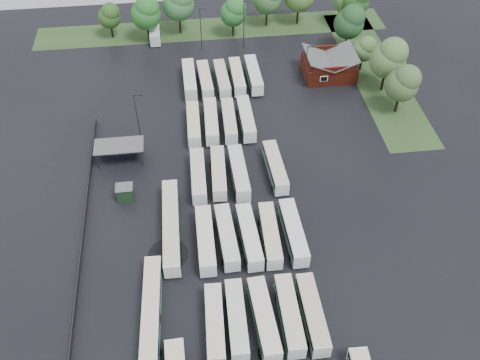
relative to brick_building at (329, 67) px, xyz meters
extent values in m
plane|color=black|center=(-24.00, -42.77, -1.87)|extent=(160.00, 160.00, 0.00)
cube|color=#621D0E|center=(0.00, 0.03, -0.17)|extent=(10.00, 8.00, 3.40)
cube|color=#4C4F51|center=(-2.50, 0.03, 2.43)|extent=(5.07, 8.60, 2.19)
cube|color=#4C4F51|center=(2.50, 0.03, 2.43)|extent=(5.07, 8.60, 2.19)
cube|color=#621D0E|center=(0.00, -3.97, 2.03)|extent=(9.00, 0.20, 1.20)
cube|color=silver|center=(-2.00, -4.02, 0.13)|extent=(1.60, 0.12, 1.20)
cylinder|color=#2D2D30|center=(-44.80, -22.77, -0.17)|extent=(0.16, 0.16, 3.40)
cylinder|color=#2D2D30|center=(-37.60, -22.77, -0.17)|extent=(0.16, 0.16, 3.40)
cylinder|color=#2D2D30|center=(-44.80, -19.57, -0.17)|extent=(0.16, 0.16, 3.40)
cylinder|color=#2D2D30|center=(-37.60, -19.57, -0.17)|extent=(0.16, 0.16, 3.40)
cube|color=#4C4F51|center=(-41.20, -21.17, 1.63)|extent=(8.20, 4.20, 0.15)
cube|color=navy|center=(-41.20, -19.27, -0.27)|extent=(7.60, 0.08, 2.60)
cube|color=black|center=(-40.20, -30.17, -0.62)|extent=(2.50, 2.00, 2.50)
cube|color=#4C4F51|center=(-40.20, -30.17, 0.69)|extent=(2.70, 2.20, 0.12)
cube|color=#2A461E|center=(-22.00, 22.03, -1.86)|extent=(80.00, 10.00, 0.01)
cube|color=#2A461E|center=(10.00, 0.03, -1.86)|extent=(10.00, 50.00, 0.01)
cube|color=#2D2D30|center=(-46.20, -34.77, -1.27)|extent=(0.10, 50.00, 1.20)
cube|color=white|center=(-28.20, -55.18, -0.25)|extent=(2.64, 10.71, 2.44)
cube|color=black|center=(-28.20, -55.18, 0.24)|extent=(2.68, 10.29, 0.78)
cube|color=#146949|center=(-28.20, -55.18, -0.78)|extent=(2.68, 10.50, 0.54)
cube|color=beige|center=(-28.20, -55.18, 1.01)|extent=(2.54, 10.39, 0.11)
cylinder|color=black|center=(-28.20, -58.58, -1.47)|extent=(2.26, 0.85, 0.85)
cylinder|color=black|center=(-28.20, -51.77, -1.47)|extent=(2.26, 0.85, 0.85)
cube|color=white|center=(-25.38, -54.87, -0.23)|extent=(2.50, 10.78, 2.46)
cube|color=black|center=(-25.38, -54.87, 0.26)|extent=(2.54, 10.36, 0.79)
cube|color=#1D6243|center=(-25.38, -54.87, -0.77)|extent=(2.54, 10.57, 0.54)
cube|color=beige|center=(-25.38, -54.87, 1.04)|extent=(2.40, 10.46, 0.11)
cylinder|color=black|center=(-25.38, -58.31, -1.46)|extent=(2.28, 0.86, 0.86)
cylinder|color=black|center=(-25.38, -51.44, -1.46)|extent=(2.28, 0.86, 0.86)
cube|color=white|center=(-21.95, -55.24, -0.16)|extent=(2.92, 11.32, 2.57)
cube|color=black|center=(-21.95, -55.24, 0.35)|extent=(2.95, 10.88, 0.82)
cube|color=#167046|center=(-21.95, -55.24, -0.73)|extent=(2.95, 11.10, 0.57)
cube|color=beige|center=(-21.95, -55.24, 1.17)|extent=(2.81, 10.98, 0.11)
cylinder|color=black|center=(-21.95, -58.83, -1.45)|extent=(2.38, 0.90, 0.90)
cylinder|color=black|center=(-21.95, -51.64, -1.45)|extent=(2.38, 0.90, 0.90)
cube|color=white|center=(-18.63, -55.04, -0.20)|extent=(2.39, 10.97, 2.51)
cube|color=black|center=(-18.63, -55.04, 0.30)|extent=(2.44, 10.54, 0.80)
cube|color=#156E45|center=(-18.63, -55.04, -0.75)|extent=(2.44, 10.75, 0.55)
cube|color=beige|center=(-18.63, -55.04, 1.10)|extent=(2.30, 10.64, 0.11)
cylinder|color=black|center=(-18.63, -58.54, -1.46)|extent=(2.33, 0.88, 0.88)
cylinder|color=black|center=(-18.63, -51.54, -1.46)|extent=(2.33, 0.88, 0.88)
cube|color=white|center=(-15.67, -55.27, -0.20)|extent=(2.32, 10.94, 2.51)
cube|color=black|center=(-15.67, -55.27, 0.30)|extent=(2.37, 10.50, 0.80)
cube|color=#157246|center=(-15.67, -55.27, -0.75)|extent=(2.36, 10.72, 0.55)
cube|color=beige|center=(-15.67, -55.27, 1.10)|extent=(2.23, 10.61, 0.11)
cylinder|color=black|center=(-15.67, -58.77, -1.46)|extent=(2.32, 0.87, 0.87)
cylinder|color=black|center=(-15.67, -51.77, -1.46)|extent=(2.32, 0.87, 0.87)
cube|color=white|center=(-28.33, -41.57, -0.16)|extent=(2.41, 11.25, 2.57)
cube|color=black|center=(-28.33, -41.57, 0.36)|extent=(2.46, 10.80, 0.82)
cube|color=#1D704A|center=(-28.33, -41.57, -0.72)|extent=(2.45, 11.02, 0.57)
cube|color=beige|center=(-28.33, -41.57, 1.18)|extent=(2.31, 10.91, 0.11)
cylinder|color=black|center=(-28.33, -45.17, -1.44)|extent=(2.39, 0.90, 0.90)
cylinder|color=black|center=(-28.33, -37.98, -1.44)|extent=(2.39, 0.90, 0.90)
cube|color=white|center=(-25.22, -41.30, -0.22)|extent=(2.76, 10.94, 2.48)
cube|color=black|center=(-25.22, -41.30, 0.28)|extent=(2.79, 10.51, 0.80)
cube|color=#166042|center=(-25.22, -41.30, -0.76)|extent=(2.79, 10.72, 0.55)
cube|color=silver|center=(-25.22, -41.30, 1.07)|extent=(2.65, 10.61, 0.11)
cylinder|color=black|center=(-25.22, -44.77, -1.46)|extent=(2.30, 0.87, 0.87)
cylinder|color=black|center=(-25.22, -37.83, -1.46)|extent=(2.30, 0.87, 0.87)
cube|color=white|center=(-21.99, -41.64, -0.20)|extent=(2.77, 11.04, 2.51)
cube|color=black|center=(-21.99, -41.64, 0.30)|extent=(2.80, 10.60, 0.80)
cube|color=#216448|center=(-21.99, -41.64, -0.75)|extent=(2.80, 10.82, 0.55)
cube|color=silver|center=(-21.99, -41.64, 1.10)|extent=(2.66, 10.71, 0.11)
cylinder|color=black|center=(-21.99, -45.15, -1.46)|extent=(2.33, 0.88, 0.88)
cylinder|color=black|center=(-21.99, -38.14, -1.46)|extent=(2.33, 0.88, 0.88)
cube|color=white|center=(-18.95, -41.72, -0.22)|extent=(2.56, 10.88, 2.48)
cube|color=black|center=(-18.95, -41.72, 0.28)|extent=(2.61, 10.45, 0.79)
cube|color=#1A704F|center=(-18.95, -41.72, -0.77)|extent=(2.60, 10.67, 0.55)
cube|color=beige|center=(-18.95, -41.72, 1.07)|extent=(2.47, 10.56, 0.11)
cylinder|color=black|center=(-18.95, -45.18, -1.46)|extent=(2.30, 0.87, 0.87)
cylinder|color=black|center=(-18.95, -38.26, -1.46)|extent=(2.30, 0.87, 0.87)
cube|color=white|center=(-15.48, -41.65, -0.17)|extent=(2.56, 11.21, 2.56)
cube|color=black|center=(-15.48, -41.65, 0.34)|extent=(2.61, 10.76, 0.82)
cube|color=#2D7057|center=(-15.48, -41.65, -0.73)|extent=(2.60, 10.98, 0.56)
cube|color=silver|center=(-15.48, -41.65, 1.16)|extent=(2.46, 10.87, 0.11)
cylinder|color=black|center=(-15.48, -45.22, -1.45)|extent=(2.37, 0.89, 0.89)
cylinder|color=black|center=(-15.48, -38.08, -1.45)|extent=(2.37, 0.89, 0.89)
cube|color=white|center=(-28.49, -28.12, -0.21)|extent=(2.48, 10.92, 2.49)
cube|color=black|center=(-28.49, -28.12, 0.29)|extent=(2.53, 10.48, 0.80)
cube|color=#11623F|center=(-28.49, -28.12, -0.76)|extent=(2.52, 10.70, 0.55)
cube|color=beige|center=(-28.49, -28.12, 1.08)|extent=(2.39, 10.59, 0.11)
cylinder|color=black|center=(-28.49, -31.60, -1.46)|extent=(2.31, 0.87, 0.87)
cylinder|color=black|center=(-28.49, -24.64, -1.46)|extent=(2.31, 0.87, 0.87)
cube|color=white|center=(-25.16, -27.79, -0.24)|extent=(2.74, 10.76, 2.44)
cube|color=black|center=(-25.16, -27.79, 0.24)|extent=(2.78, 10.34, 0.78)
cube|color=#20714C|center=(-25.16, -27.79, -0.78)|extent=(2.78, 10.55, 0.54)
cube|color=beige|center=(-25.16, -27.79, 1.02)|extent=(2.64, 10.44, 0.11)
cylinder|color=black|center=(-25.16, -31.20, -1.47)|extent=(2.27, 0.85, 0.85)
cylinder|color=black|center=(-25.16, -24.38, -1.47)|extent=(2.27, 0.85, 0.85)
cube|color=white|center=(-21.88, -28.22, -0.19)|extent=(2.54, 11.08, 2.53)
cube|color=black|center=(-21.88, -28.22, 0.32)|extent=(2.58, 10.64, 0.81)
cube|color=#166E4D|center=(-21.88, -28.22, -0.74)|extent=(2.58, 10.86, 0.56)
cube|color=silver|center=(-21.88, -28.22, 1.12)|extent=(2.44, 10.75, 0.11)
cylinder|color=black|center=(-21.88, -31.75, -1.45)|extent=(2.34, 0.88, 0.88)
cylinder|color=black|center=(-21.88, -24.69, -1.45)|extent=(2.34, 0.88, 0.88)
cube|color=white|center=(-15.77, -27.65, -0.21)|extent=(2.69, 10.95, 2.49)
cube|color=black|center=(-15.77, -27.65, 0.28)|extent=(2.73, 10.51, 0.80)
cube|color=#2A6850|center=(-15.77, -27.65, -0.76)|extent=(2.72, 10.73, 0.55)
cube|color=beige|center=(-15.77, -27.65, 1.08)|extent=(2.58, 10.62, 0.11)
cylinder|color=black|center=(-15.77, -31.12, -1.46)|extent=(2.31, 0.87, 0.87)
cylinder|color=black|center=(-15.77, -24.17, -1.46)|extent=(2.31, 0.87, 0.87)
cube|color=white|center=(-28.43, -14.66, -0.25)|extent=(2.42, 10.65, 2.43)
cube|color=black|center=(-28.43, -14.66, 0.23)|extent=(2.46, 10.22, 0.78)
cube|color=#147045|center=(-28.43, -14.66, -0.79)|extent=(2.46, 10.44, 0.53)
cube|color=beige|center=(-28.43, -14.66, 1.01)|extent=(2.33, 10.33, 0.11)
cylinder|color=black|center=(-28.43, -18.05, -1.47)|extent=(2.25, 0.85, 0.85)
cylinder|color=black|center=(-28.43, -11.27, -1.47)|extent=(2.25, 0.85, 0.85)
cube|color=white|center=(-25.23, -14.25, -0.19)|extent=(2.68, 11.08, 2.52)
cube|color=black|center=(-25.23, -14.25, 0.31)|extent=(2.72, 10.64, 0.81)
cube|color=#237153|center=(-25.23, -14.25, -0.75)|extent=(2.72, 10.86, 0.55)
cube|color=beige|center=(-25.23, -14.25, 1.12)|extent=(2.58, 10.75, 0.11)
cylinder|color=black|center=(-25.23, -17.77, -1.45)|extent=(2.34, 0.88, 0.88)
cylinder|color=black|center=(-25.23, -10.73, -1.45)|extent=(2.34, 0.88, 0.88)
cube|color=white|center=(-21.99, -14.46, -0.25)|extent=(2.46, 10.67, 2.43)
cube|color=black|center=(-21.99, -14.46, 0.24)|extent=(2.50, 10.24, 0.78)
cube|color=#226C50|center=(-21.99, -14.46, -0.79)|extent=(2.50, 10.45, 0.54)
cube|color=beige|center=(-21.99, -14.46, 1.01)|extent=(2.37, 10.34, 0.11)
cylinder|color=black|center=(-21.99, -17.85, -1.47)|extent=(2.26, 0.85, 0.85)
cylinder|color=black|center=(-21.99, -11.06, -1.47)|extent=(2.26, 0.85, 0.85)
cube|color=white|center=(-18.88, -14.27, -0.20)|extent=(2.33, 10.95, 2.51)
cube|color=black|center=(-18.88, -14.27, 0.30)|extent=(2.38, 10.52, 0.80)
cube|color=#20674A|center=(-18.88, -14.27, -0.75)|extent=(2.37, 10.73, 0.55)
cube|color=beige|center=(-18.88, -14.27, 1.10)|extent=(2.24, 10.62, 0.11)
cylinder|color=black|center=(-18.88, -17.78, -1.46)|extent=(2.33, 0.88, 0.88)
cylinder|color=black|center=(-18.88, -10.77, -1.46)|extent=(2.33, 0.88, 0.88)
cube|color=white|center=(-28.39, -0.46, -0.16)|extent=(2.42, 11.24, 2.57)
cube|color=black|center=(-28.39, -0.46, 0.35)|extent=(2.47, 10.79, 0.82)
cube|color=#11613D|center=(-28.39, -0.46, -0.73)|extent=(2.46, 11.01, 0.57)
cube|color=silver|center=(-28.39, -0.46, 1.17)|extent=(2.32, 10.90, 0.11)
cylinder|color=black|center=(-28.39, -4.05, -1.45)|extent=(2.38, 0.90, 0.90)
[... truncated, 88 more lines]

